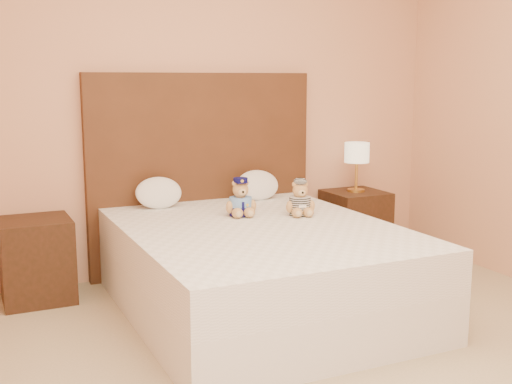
% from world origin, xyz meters
% --- Properties ---
extents(room_walls, '(4.04, 4.52, 2.72)m').
position_xyz_m(room_walls, '(0.00, 0.46, 1.81)').
color(room_walls, tan).
rests_on(room_walls, ground).
extents(bed, '(1.60, 2.00, 0.55)m').
position_xyz_m(bed, '(0.00, 1.20, 0.28)').
color(bed, white).
rests_on(bed, ground).
extents(headboard, '(1.75, 0.08, 1.50)m').
position_xyz_m(headboard, '(0.00, 2.21, 0.75)').
color(headboard, '#4D2A17').
rests_on(headboard, ground).
extents(nightstand_left, '(0.45, 0.45, 0.55)m').
position_xyz_m(nightstand_left, '(-1.25, 2.00, 0.28)').
color(nightstand_left, '#3B1E12').
rests_on(nightstand_left, ground).
extents(nightstand_right, '(0.45, 0.45, 0.55)m').
position_xyz_m(nightstand_right, '(1.25, 2.00, 0.28)').
color(nightstand_right, '#3B1E12').
rests_on(nightstand_right, ground).
extents(lamp, '(0.20, 0.20, 0.40)m').
position_xyz_m(lamp, '(1.25, 2.00, 0.85)').
color(lamp, gold).
rests_on(lamp, nightstand_right).
extents(teddy_police, '(0.25, 0.24, 0.25)m').
position_xyz_m(teddy_police, '(0.02, 1.53, 0.68)').
color(teddy_police, '#BB8448').
rests_on(teddy_police, bed).
extents(teddy_prisoner, '(0.25, 0.24, 0.24)m').
position_xyz_m(teddy_prisoner, '(0.39, 1.38, 0.67)').
color(teddy_prisoner, '#BB8448').
rests_on(teddy_prisoner, bed).
extents(pillow_left, '(0.34, 0.22, 0.24)m').
position_xyz_m(pillow_left, '(-0.40, 2.03, 0.67)').
color(pillow_left, white).
rests_on(pillow_left, bed).
extents(pillow_right, '(0.34, 0.22, 0.24)m').
position_xyz_m(pillow_right, '(0.38, 2.03, 0.67)').
color(pillow_right, white).
rests_on(pillow_right, bed).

